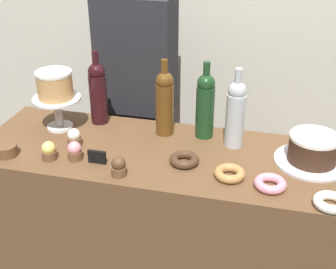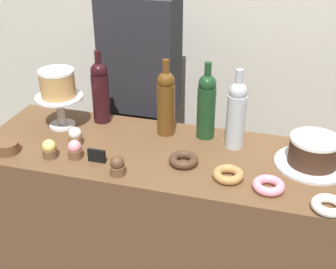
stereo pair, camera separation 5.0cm
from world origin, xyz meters
name	(u,v)px [view 2 (the right image)]	position (x,y,z in m)	size (l,w,h in m)	color
back_wall	(212,5)	(0.00, 0.84, 1.30)	(6.00, 0.05, 2.60)	beige
display_counter	(168,240)	(0.00, 0.00, 0.45)	(1.54, 0.52, 0.90)	brown
cake_stand_pedestal	(60,106)	(-0.51, 0.09, 0.99)	(0.20, 0.20, 0.14)	silver
white_layer_cake	(57,83)	(-0.51, 0.09, 1.10)	(0.15, 0.15, 0.12)	tan
silver_serving_platter	(312,164)	(0.54, 0.06, 0.90)	(0.28, 0.28, 0.01)	silver
chocolate_round_cake	(314,151)	(0.54, 0.06, 0.96)	(0.18, 0.18, 0.11)	#3D2619
wine_bottle_amber	(166,102)	(-0.05, 0.16, 1.04)	(0.08, 0.08, 0.33)	#5B3814
wine_bottle_green	(206,105)	(0.11, 0.17, 1.04)	(0.08, 0.08, 0.33)	#193D1E
wine_bottle_dark_red	(100,91)	(-0.36, 0.19, 1.04)	(0.08, 0.08, 0.33)	black
wine_bottle_clear	(236,114)	(0.24, 0.12, 1.04)	(0.08, 0.08, 0.33)	#B2BCC1
cupcake_vanilla	(75,136)	(-0.38, -0.03, 0.93)	(0.06, 0.06, 0.07)	brown
cupcake_chocolate	(117,166)	(-0.13, -0.20, 0.93)	(0.06, 0.06, 0.07)	brown
cupcake_lemon	(50,149)	(-0.43, -0.16, 0.93)	(0.06, 0.06, 0.07)	brown
cupcake_strawberry	(75,150)	(-0.33, -0.13, 0.93)	(0.06, 0.06, 0.07)	brown
donut_sugar	(329,206)	(0.59, -0.21, 0.91)	(0.11, 0.11, 0.03)	silver
donut_maple	(228,175)	(0.26, -0.12, 0.91)	(0.11, 0.11, 0.03)	#B27F47
donut_pink	(269,185)	(0.40, -0.15, 0.91)	(0.11, 0.11, 0.03)	pink
donut_chocolate	(184,160)	(0.08, -0.06, 0.91)	(0.11, 0.11, 0.03)	#472D1E
cookie_stack	(8,148)	(-0.60, -0.17, 0.92)	(0.08, 0.08, 0.04)	brown
price_sign_chalkboard	(97,156)	(-0.24, -0.14, 0.92)	(0.07, 0.01, 0.05)	black
barista_figure	(142,108)	(-0.27, 0.48, 0.84)	(0.36, 0.22, 1.60)	black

